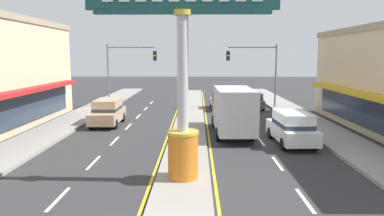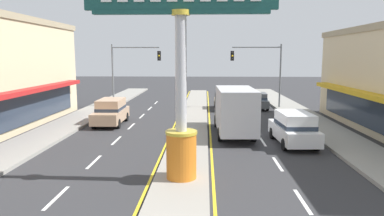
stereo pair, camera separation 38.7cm
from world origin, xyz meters
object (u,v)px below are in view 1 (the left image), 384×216
(box_truck_near_right_lane, at_px, (232,109))
(district_sign, at_px, (183,74))
(suv_near_left_lane, at_px, (108,112))
(suv_mid_left_lane, at_px, (292,127))
(traffic_light_left_side, at_px, (126,65))
(sedan_far_right_lane, at_px, (220,101))
(traffic_light_right_side, at_px, (258,65))
(sedan_kerb_right, at_px, (253,100))

(box_truck_near_right_lane, bearing_deg, district_sign, -108.25)
(suv_near_left_lane, height_order, suv_mid_left_lane, same)
(traffic_light_left_side, xyz_separation_m, sedan_far_right_lane, (9.14, -0.79, -3.46))
(traffic_light_left_side, height_order, sedan_far_right_lane, traffic_light_left_side)
(box_truck_near_right_lane, height_order, suv_mid_left_lane, box_truck_near_right_lane)
(traffic_light_right_side, distance_m, suv_near_left_lane, 15.35)
(traffic_light_left_side, relative_size, sedan_kerb_right, 1.42)
(suv_near_left_lane, bearing_deg, sedan_far_right_lane, 41.76)
(district_sign, height_order, box_truck_near_right_lane, district_sign)
(district_sign, height_order, traffic_light_right_side, district_sign)
(traffic_light_left_side, distance_m, box_truck_near_right_lane, 15.40)
(sedan_far_right_lane, height_order, suv_near_left_lane, suv_near_left_lane)
(traffic_light_right_side, bearing_deg, sedan_kerb_right, 143.18)
(traffic_light_right_side, height_order, suv_mid_left_lane, traffic_light_right_side)
(district_sign, distance_m, suv_mid_left_lane, 9.40)
(district_sign, xyz_separation_m, suv_near_left_lane, (-6.08, 11.95, -3.42))
(district_sign, bearing_deg, box_truck_near_right_lane, 71.75)
(suv_near_left_lane, bearing_deg, sedan_kerb_right, 35.25)
(district_sign, relative_size, suv_near_left_lane, 1.76)
(traffic_light_left_side, relative_size, suv_near_left_lane, 1.34)
(traffic_light_right_side, xyz_separation_m, box_truck_near_right_lane, (-3.54, -11.76, -2.55))
(box_truck_near_right_lane, height_order, sedan_kerb_right, box_truck_near_right_lane)
(traffic_light_right_side, height_order, box_truck_near_right_lane, traffic_light_right_side)
(box_truck_near_right_lane, xyz_separation_m, suv_near_left_lane, (-8.90, 3.39, -0.71))
(traffic_light_right_side, bearing_deg, suv_mid_left_lane, -91.15)
(sedan_far_right_lane, bearing_deg, sedan_kerb_right, 11.68)
(district_sign, xyz_separation_m, box_truck_near_right_lane, (2.83, 8.57, -2.71))
(suv_mid_left_lane, bearing_deg, traffic_light_right_side, 88.85)
(sedan_far_right_lane, bearing_deg, district_sign, -97.96)
(district_sign, relative_size, traffic_light_right_side, 1.32)
(traffic_light_right_side, distance_m, box_truck_near_right_lane, 12.54)
(sedan_far_right_lane, relative_size, suv_near_left_lane, 0.93)
(traffic_light_right_side, height_order, suv_near_left_lane, traffic_light_right_side)
(traffic_light_left_side, bearing_deg, suv_mid_left_lane, -49.08)
(district_sign, bearing_deg, suv_near_left_lane, 116.95)
(traffic_light_left_side, xyz_separation_m, sedan_kerb_right, (12.44, -0.11, -3.46))
(sedan_far_right_lane, bearing_deg, suv_mid_left_lane, -76.31)
(traffic_light_right_side, height_order, sedan_kerb_right, traffic_light_right_side)
(traffic_light_left_side, height_order, suv_near_left_lane, traffic_light_left_side)
(box_truck_near_right_lane, bearing_deg, traffic_light_right_side, 73.26)
(traffic_light_right_side, bearing_deg, district_sign, -107.38)
(traffic_light_right_side, bearing_deg, suv_near_left_lane, -146.06)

